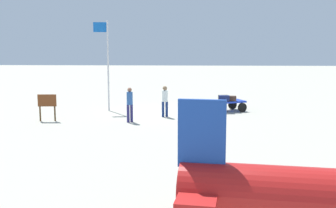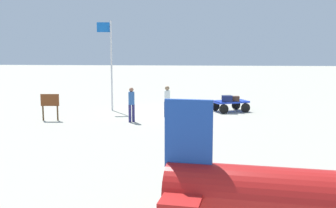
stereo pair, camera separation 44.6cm
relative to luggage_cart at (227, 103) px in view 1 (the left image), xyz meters
name	(u,v)px [view 1 (the left image)]	position (x,y,z in m)	size (l,w,h in m)	color
ground_plane	(165,113)	(3.55, 0.71, -0.46)	(120.00, 120.00, 0.00)	#B0AC9A
luggage_cart	(227,103)	(0.00, 0.00, 0.00)	(2.26, 1.91, 0.63)	blue
suitcase_maroon	(223,97)	(0.15, -0.51, 0.30)	(0.62, 0.44, 0.25)	#3B391A
suitcase_olive	(224,99)	(0.20, 0.48, 0.35)	(0.62, 0.37, 0.35)	#151F51
suitcase_navy	(232,98)	(-0.26, 0.19, 0.32)	(0.54, 0.40, 0.29)	#422E27
worker_lead	(130,103)	(5.14, 3.73, 0.52)	(0.42, 0.42, 1.74)	navy
worker_trailing	(165,99)	(3.49, 2.10, 0.50)	(0.35, 0.35, 1.67)	navy
flagpole	(107,59)	(6.99, 0.12, 2.59)	(0.86, 0.16, 5.24)	silver
signboard	(47,103)	(9.35, 3.62, 0.44)	(0.93, 0.13, 1.36)	#4C3319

